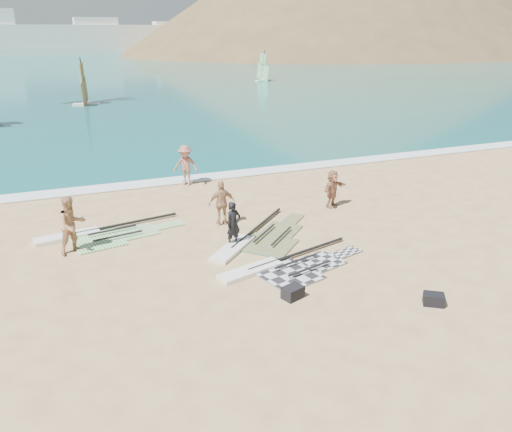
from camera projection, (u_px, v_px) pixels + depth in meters
name	position (u px, v px, depth m)	size (l,w,h in m)	color
ground	(286.00, 305.00, 13.05)	(300.00, 300.00, 0.00)	tan
sea	(65.00, 58.00, 127.58)	(300.00, 240.00, 0.06)	#0D5E5A
surf_line	(175.00, 181.00, 23.72)	(300.00, 1.20, 0.04)	white
headland_main	(354.00, 53.00, 155.77)	(143.00, 143.00, 45.00)	brown
headland_minor	(423.00, 50.00, 176.77)	(70.00, 70.00, 28.00)	brown
rig_grey	(284.00, 267.00, 15.02)	(5.00, 2.64, 0.19)	#262628
rig_green	(100.00, 235.00, 17.41)	(5.20, 2.45, 0.20)	green
rig_orange	(257.00, 240.00, 16.97)	(4.63, 4.10, 0.20)	orange
gear_bag_near	(293.00, 292.00, 13.34)	(0.54, 0.39, 0.34)	black
gear_bag_far	(434.00, 299.00, 13.03)	(0.52, 0.36, 0.31)	black
person_wetsuit	(233.00, 224.00, 16.38)	(0.56, 0.37, 1.53)	black
beachgoer_left	(72.00, 225.00, 15.82)	(0.92, 0.72, 1.90)	tan
beachgoer_mid	(186.00, 165.00, 22.82)	(1.21, 0.69, 1.87)	#955E4F
beachgoer_back	(222.00, 203.00, 18.16)	(0.98, 0.41, 1.68)	tan
beachgoer_right	(333.00, 189.00, 20.07)	(1.41, 0.45, 1.52)	#A06D50
windsurfer_centre	(85.00, 91.00, 47.11)	(2.51, 2.89, 4.41)	white
windsurfer_right	(263.00, 72.00, 69.19)	(2.38, 2.72, 4.18)	white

